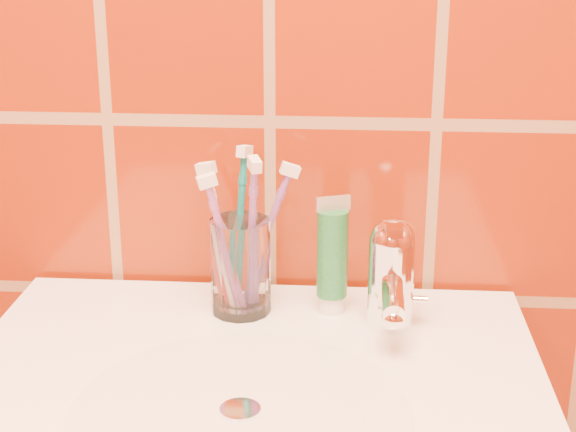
{
  "coord_description": "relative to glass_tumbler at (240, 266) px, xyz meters",
  "views": [
    {
      "loc": [
        0.09,
        0.25,
        1.26
      ],
      "look_at": [
        0.03,
        1.08,
        0.97
      ],
      "focal_mm": 55.0,
      "sensor_mm": 36.0,
      "label": 1
    }
  ],
  "objects": [
    {
      "name": "faucet",
      "position": [
        0.16,
        -0.03,
        0.01
      ],
      "size": [
        0.05,
        0.11,
        0.12
      ],
      "color": "white",
      "rests_on": "pedestal_sink"
    },
    {
      "name": "glass_tumbler",
      "position": [
        0.0,
        0.0,
        0.0
      ],
      "size": [
        0.08,
        0.08,
        0.11
      ],
      "primitive_type": "cylinder",
      "rotation": [
        0.0,
        0.0,
        0.25
      ],
      "color": "white",
      "rests_on": "pedestal_sink"
    },
    {
      "name": "toothpaste_tube",
      "position": [
        0.1,
        0.01,
        0.01
      ],
      "size": [
        0.04,
        0.03,
        0.13
      ],
      "rotation": [
        0.0,
        0.0,
        0.35
      ],
      "color": "white",
      "rests_on": "pedestal_sink"
    },
    {
      "name": "toothbrush_1",
      "position": [
        -0.02,
        -0.0,
        0.03
      ],
      "size": [
        0.08,
        0.07,
        0.18
      ],
      "primitive_type": null,
      "rotation": [
        0.21,
        0.0,
        -1.88
      ],
      "color": "white",
      "rests_on": "glass_tumbler"
    },
    {
      "name": "toothbrush_4",
      "position": [
        -0.02,
        0.02,
        0.02
      ],
      "size": [
        0.12,
        0.14,
        0.18
      ],
      "primitive_type": null,
      "rotation": [
        0.41,
        0.0,
        -2.55
      ],
      "color": "red",
      "rests_on": "glass_tumbler"
    },
    {
      "name": "toothbrush_0",
      "position": [
        -0.0,
        0.02,
        0.04
      ],
      "size": [
        0.06,
        0.09,
        0.19
      ],
      "primitive_type": null,
      "rotation": [
        0.18,
        0.0,
        2.78
      ],
      "color": "#0E7475",
      "rests_on": "glass_tumbler"
    },
    {
      "name": "toothbrush_5",
      "position": [
        -0.01,
        -0.01,
        0.03
      ],
      "size": [
        0.09,
        0.08,
        0.17
      ],
      "primitive_type": null,
      "rotation": [
        0.23,
        0.0,
        -1.2
      ],
      "color": "#984DA6",
      "rests_on": "glass_tumbler"
    },
    {
      "name": "toothbrush_2",
      "position": [
        0.01,
        -0.01,
        0.04
      ],
      "size": [
        0.06,
        0.09,
        0.19
      ],
      "primitive_type": null,
      "rotation": [
        0.18,
        0.0,
        0.38
      ],
      "color": "#804CA4",
      "rests_on": "glass_tumbler"
    },
    {
      "name": "toothbrush_3",
      "position": [
        0.02,
        0.01,
        0.03
      ],
      "size": [
        0.11,
        0.1,
        0.17
      ],
      "primitive_type": null,
      "rotation": [
        0.36,
        0.0,
        1.8
      ],
      "color": "#7A4493",
      "rests_on": "glass_tumbler"
    }
  ]
}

